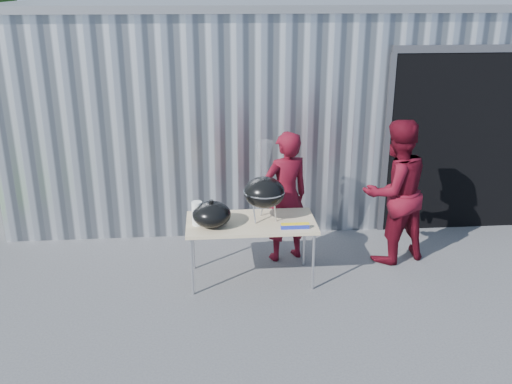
{
  "coord_description": "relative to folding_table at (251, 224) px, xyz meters",
  "views": [
    {
      "loc": [
        -0.37,
        -5.71,
        3.34
      ],
      "look_at": [
        0.16,
        0.55,
        1.05
      ],
      "focal_mm": 40.0,
      "sensor_mm": 36.0,
      "label": 1
    }
  ],
  "objects": [
    {
      "name": "ground",
      "position": [
        -0.09,
        -0.38,
        -0.71
      ],
      "size": [
        80.0,
        80.0,
        0.0
      ],
      "primitive_type": "plane",
      "color": "#424245"
    },
    {
      "name": "white_tub",
      "position": [
        -0.55,
        0.24,
        0.09
      ],
      "size": [
        0.2,
        0.15,
        0.1
      ],
      "primitive_type": "cube",
      "color": "white",
      "rests_on": "folding_table"
    },
    {
      "name": "kettle_grill",
      "position": [
        0.16,
        0.02,
        0.45
      ],
      "size": [
        0.48,
        0.48,
        0.95
      ],
      "color": "black",
      "rests_on": "folding_table"
    },
    {
      "name": "person_cook",
      "position": [
        0.48,
        0.53,
        0.13
      ],
      "size": [
        0.71,
        0.59,
        1.68
      ],
      "primitive_type": "imported",
      "rotation": [
        0.0,
        0.0,
        3.48
      ],
      "color": "#4D0814",
      "rests_on": "ground"
    },
    {
      "name": "folding_table",
      "position": [
        0.0,
        0.0,
        0.0
      ],
      "size": [
        1.5,
        0.75,
        0.75
      ],
      "color": "tan",
      "rests_on": "ground"
    },
    {
      "name": "person_bystander",
      "position": [
        1.83,
        0.4,
        0.21
      ],
      "size": [
        1.06,
        0.94,
        1.83
      ],
      "primitive_type": "imported",
      "rotation": [
        0.0,
        0.0,
        3.47
      ],
      "color": "#4D0814",
      "rests_on": "ground"
    },
    {
      "name": "grill_lid",
      "position": [
        -0.45,
        -0.1,
        0.18
      ],
      "size": [
        0.44,
        0.44,
        0.32
      ],
      "color": "black",
      "rests_on": "folding_table"
    },
    {
      "name": "building",
      "position": [
        0.83,
        4.21,
        0.83
      ],
      "size": [
        8.2,
        6.2,
        3.1
      ],
      "color": "silver",
      "rests_on": "ground"
    },
    {
      "name": "foil_box",
      "position": [
        0.48,
        -0.25,
        0.07
      ],
      "size": [
        0.32,
        0.05,
        0.06
      ],
      "color": "#1926A2",
      "rests_on": "folding_table"
    },
    {
      "name": "paper_towels",
      "position": [
        -0.62,
        -0.05,
        0.18
      ],
      "size": [
        0.12,
        0.12,
        0.28
      ],
      "primitive_type": "cylinder",
      "color": "white",
      "rests_on": "folding_table"
    }
  ]
}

